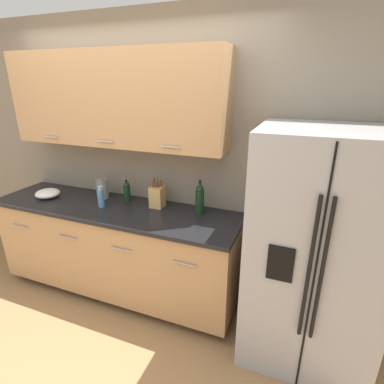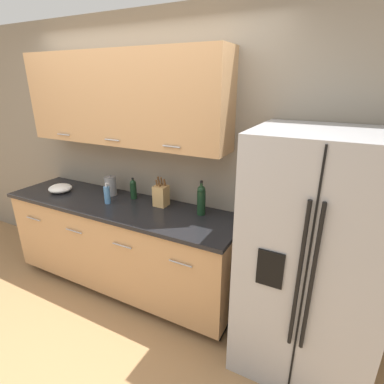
# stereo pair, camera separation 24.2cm
# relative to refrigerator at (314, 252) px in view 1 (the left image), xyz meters

# --- Properties ---
(ground_plane) EXTENTS (14.00, 14.00, 0.00)m
(ground_plane) POSITION_rel_refrigerator_xyz_m (-1.61, -0.94, -0.88)
(ground_plane) COLOR #997047
(wall_back) EXTENTS (10.00, 0.39, 2.60)m
(wall_back) POSITION_rel_refrigerator_xyz_m (-1.65, 0.36, 0.59)
(wall_back) COLOR gray
(wall_back) RESTS_ON ground_plane
(counter_unit) EXTENTS (2.40, 0.64, 0.93)m
(counter_unit) POSITION_rel_refrigerator_xyz_m (-1.75, 0.07, -0.41)
(counter_unit) COLOR black
(counter_unit) RESTS_ON ground_plane
(refrigerator) EXTENTS (0.90, 0.78, 1.76)m
(refrigerator) POSITION_rel_refrigerator_xyz_m (0.00, 0.00, 0.00)
(refrigerator) COLOR #9E9EA0
(refrigerator) RESTS_ON ground_plane
(knife_block) EXTENTS (0.12, 0.11, 0.27)m
(knife_block) POSITION_rel_refrigerator_xyz_m (-1.36, 0.21, 0.15)
(knife_block) COLOR tan
(knife_block) RESTS_ON counter_unit
(wine_bottle) EXTENTS (0.07, 0.07, 0.31)m
(wine_bottle) POSITION_rel_refrigerator_xyz_m (-0.95, 0.21, 0.19)
(wine_bottle) COLOR black
(wine_bottle) RESTS_ON counter_unit
(soap_dispenser) EXTENTS (0.06, 0.06, 0.21)m
(soap_dispenser) POSITION_rel_refrigerator_xyz_m (-1.84, 0.02, 0.14)
(soap_dispenser) COLOR #4C7FB2
(soap_dispenser) RESTS_ON counter_unit
(oil_bottle) EXTENTS (0.06, 0.06, 0.21)m
(oil_bottle) POSITION_rel_refrigerator_xyz_m (-1.70, 0.24, 0.15)
(oil_bottle) COLOR black
(oil_bottle) RESTS_ON counter_unit
(steel_canister) EXTENTS (0.12, 0.12, 0.21)m
(steel_canister) POSITION_rel_refrigerator_xyz_m (-1.97, 0.21, 0.15)
(steel_canister) COLOR gray
(steel_canister) RESTS_ON counter_unit
(mixing_bowl) EXTENTS (0.23, 0.23, 0.08)m
(mixing_bowl) POSITION_rel_refrigerator_xyz_m (-2.49, 0.03, 0.09)
(mixing_bowl) COLOR white
(mixing_bowl) RESTS_ON counter_unit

